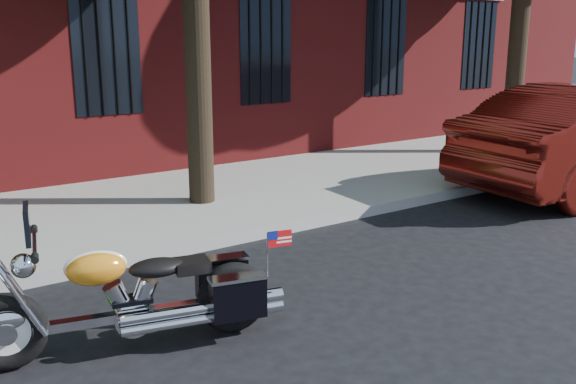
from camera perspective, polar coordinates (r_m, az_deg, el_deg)
ground at (r=6.71m, az=0.10°, el=-7.84°), size 120.00×120.00×0.00m
curb at (r=7.79m, az=-5.73°, el=-4.19°), size 40.00×0.16×0.15m
sidewalk at (r=9.41m, az=-11.33°, el=-1.20°), size 40.00×3.60×0.15m
motorcycle at (r=5.33m, az=-12.87°, el=-9.23°), size 2.39×1.08×1.26m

